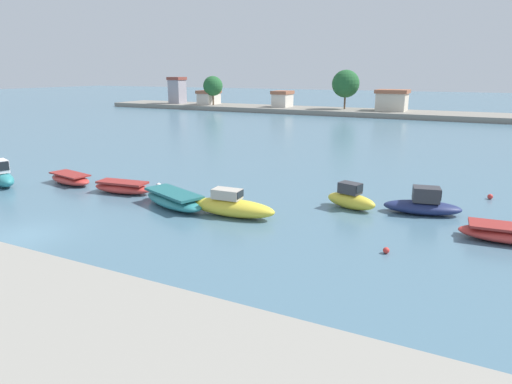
% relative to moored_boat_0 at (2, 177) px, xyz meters
% --- Properties ---
extents(ground_plane, '(400.00, 400.00, 0.00)m').
position_rel_moored_boat_0_xyz_m(ground_plane, '(10.97, -6.42, -0.74)').
color(ground_plane, slate).
extents(moored_boat_0, '(3.87, 2.53, 2.03)m').
position_rel_moored_boat_0_xyz_m(moored_boat_0, '(0.00, 0.00, 0.00)').
color(moored_boat_0, teal).
rests_on(moored_boat_0, ground).
extents(moored_boat_1, '(4.62, 2.50, 0.83)m').
position_rel_moored_boat_0_xyz_m(moored_boat_1, '(4.03, 2.79, -0.34)').
color(moored_boat_1, '#C63833').
rests_on(moored_boat_1, ground).
extents(moored_boat_2, '(4.69, 2.15, 0.85)m').
position_rel_moored_boat_0_xyz_m(moored_boat_2, '(9.54, 2.59, -0.34)').
color(moored_boat_2, '#C63833').
rests_on(moored_boat_2, ground).
extents(moored_boat_3, '(5.93, 3.89, 1.00)m').
position_rel_moored_boat_0_xyz_m(moored_boat_3, '(14.86, 1.50, -0.27)').
color(moored_boat_3, teal).
rests_on(moored_boat_3, ground).
extents(moored_boat_4, '(5.49, 1.95, 1.64)m').
position_rel_moored_boat_0_xyz_m(moored_boat_4, '(19.13, 1.54, -0.14)').
color(moored_boat_4, yellow).
rests_on(moored_boat_4, ground).
extents(moored_boat_5, '(3.55, 2.10, 1.65)m').
position_rel_moored_boat_0_xyz_m(moored_boat_5, '(25.07, 6.27, -0.11)').
color(moored_boat_5, yellow).
rests_on(moored_boat_5, ground).
extents(moored_boat_6, '(4.79, 2.59, 1.68)m').
position_rel_moored_boat_0_xyz_m(moored_boat_6, '(29.29, 7.18, -0.18)').
color(moored_boat_6, navy).
rests_on(moored_boat_6, ground).
extents(moored_boat_7, '(4.89, 2.27, 0.85)m').
position_rel_moored_boat_0_xyz_m(moored_boat_7, '(33.79, 4.27, -0.34)').
color(moored_boat_7, '#C63833').
rests_on(moored_boat_7, ground).
extents(mooring_buoy_1, '(0.36, 0.36, 0.36)m').
position_rel_moored_boat_0_xyz_m(mooring_buoy_1, '(33.00, 12.64, -0.56)').
color(mooring_buoy_1, red).
rests_on(mooring_buoy_1, ground).
extents(mooring_buoy_2, '(0.31, 0.31, 0.31)m').
position_rel_moored_boat_0_xyz_m(mooring_buoy_2, '(28.54, -0.11, -0.59)').
color(mooring_buoy_2, red).
rests_on(mooring_buoy_2, ground).
extents(mooring_buoy_4, '(0.39, 0.39, 0.39)m').
position_rel_moored_boat_0_xyz_m(mooring_buoy_4, '(10.93, 4.86, -0.55)').
color(mooring_buoy_4, white).
rests_on(mooring_buoy_4, ground).
extents(distant_shoreline, '(123.22, 11.14, 8.83)m').
position_rel_moored_boat_0_xyz_m(distant_shoreline, '(5.88, 69.89, 0.89)').
color(distant_shoreline, gray).
rests_on(distant_shoreline, ground).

